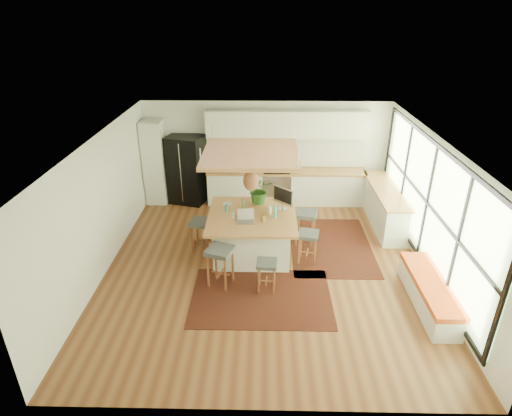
{
  "coord_description": "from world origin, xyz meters",
  "views": [
    {
      "loc": [
        -0.03,
        -7.46,
        4.95
      ],
      "look_at": [
        -0.2,
        0.5,
        1.1
      ],
      "focal_mm": 29.75,
      "sensor_mm": 36.0,
      "label": 1
    }
  ],
  "objects_px": {
    "island": "(252,234)",
    "laptop": "(246,217)",
    "stool_right_back": "(305,229)",
    "stool_near_right": "(267,274)",
    "monitor": "(283,198)",
    "stool_right_front": "(308,247)",
    "stool_left_side": "(202,236)",
    "fridge": "(187,169)",
    "stool_near_left": "(220,268)",
    "island_plant": "(260,193)",
    "microwave": "(229,164)"
  },
  "relations": [
    {
      "from": "fridge",
      "to": "island_plant",
      "type": "relative_size",
      "value": 2.9
    },
    {
      "from": "stool_right_back",
      "to": "microwave",
      "type": "bearing_deg",
      "value": 130.58
    },
    {
      "from": "stool_near_right",
      "to": "laptop",
      "type": "height_order",
      "value": "laptop"
    },
    {
      "from": "laptop",
      "to": "island_plant",
      "type": "bearing_deg",
      "value": 69.54
    },
    {
      "from": "island",
      "to": "stool_near_right",
      "type": "bearing_deg",
      "value": -77.05
    },
    {
      "from": "island",
      "to": "monitor",
      "type": "xyz_separation_m",
      "value": [
        0.66,
        0.27,
        0.72
      ]
    },
    {
      "from": "stool_near_left",
      "to": "stool_right_front",
      "type": "bearing_deg",
      "value": 25.58
    },
    {
      "from": "island",
      "to": "microwave",
      "type": "xyz_separation_m",
      "value": [
        -0.69,
        2.65,
        0.63
      ]
    },
    {
      "from": "microwave",
      "to": "island_plant",
      "type": "xyz_separation_m",
      "value": [
        0.84,
        -2.05,
        0.08
      ]
    },
    {
      "from": "stool_right_back",
      "to": "stool_near_right",
      "type": "bearing_deg",
      "value": -116.04
    },
    {
      "from": "fridge",
      "to": "island",
      "type": "distance_m",
      "value": 3.28
    },
    {
      "from": "island",
      "to": "stool_right_front",
      "type": "bearing_deg",
      "value": -15.79
    },
    {
      "from": "stool_near_right",
      "to": "island",
      "type": "bearing_deg",
      "value": 102.95
    },
    {
      "from": "stool_right_front",
      "to": "island_plant",
      "type": "xyz_separation_m",
      "value": [
        -1.02,
        0.93,
        0.82
      ]
    },
    {
      "from": "stool_right_front",
      "to": "monitor",
      "type": "xyz_separation_m",
      "value": [
        -0.52,
        0.6,
        0.83
      ]
    },
    {
      "from": "laptop",
      "to": "monitor",
      "type": "xyz_separation_m",
      "value": [
        0.78,
        0.61,
        0.14
      ]
    },
    {
      "from": "stool_near_left",
      "to": "microwave",
      "type": "xyz_separation_m",
      "value": [
        -0.12,
        3.82,
        0.74
      ]
    },
    {
      "from": "monitor",
      "to": "microwave",
      "type": "xyz_separation_m",
      "value": [
        -1.35,
        2.38,
        -0.09
      ]
    },
    {
      "from": "island",
      "to": "monitor",
      "type": "height_order",
      "value": "monitor"
    },
    {
      "from": "microwave",
      "to": "island_plant",
      "type": "distance_m",
      "value": 2.22
    },
    {
      "from": "stool_near_left",
      "to": "island_plant",
      "type": "bearing_deg",
      "value": 67.6
    },
    {
      "from": "stool_near_right",
      "to": "island_plant",
      "type": "relative_size",
      "value": 0.99
    },
    {
      "from": "fridge",
      "to": "microwave",
      "type": "relative_size",
      "value": 3.64
    },
    {
      "from": "monitor",
      "to": "microwave",
      "type": "relative_size",
      "value": 1.09
    },
    {
      "from": "fridge",
      "to": "stool_near_left",
      "type": "bearing_deg",
      "value": -56.45
    },
    {
      "from": "island",
      "to": "microwave",
      "type": "relative_size",
      "value": 3.64
    },
    {
      "from": "monitor",
      "to": "microwave",
      "type": "distance_m",
      "value": 2.73
    },
    {
      "from": "stool_right_back",
      "to": "stool_left_side",
      "type": "distance_m",
      "value": 2.33
    },
    {
      "from": "stool_near_left",
      "to": "island_plant",
      "type": "relative_size",
      "value": 1.25
    },
    {
      "from": "fridge",
      "to": "laptop",
      "type": "xyz_separation_m",
      "value": [
        1.71,
        -3.02,
        0.12
      ]
    },
    {
      "from": "stool_near_left",
      "to": "monitor",
      "type": "relative_size",
      "value": 1.44
    },
    {
      "from": "island_plant",
      "to": "stool_right_back",
      "type": "bearing_deg",
      "value": -7.91
    },
    {
      "from": "island",
      "to": "laptop",
      "type": "height_order",
      "value": "laptop"
    },
    {
      "from": "fridge",
      "to": "island",
      "type": "bearing_deg",
      "value": -40.16
    },
    {
      "from": "fridge",
      "to": "stool_right_back",
      "type": "bearing_deg",
      "value": -20.93
    },
    {
      "from": "fridge",
      "to": "stool_right_back",
      "type": "height_order",
      "value": "fridge"
    },
    {
      "from": "stool_near_left",
      "to": "island_plant",
      "type": "distance_m",
      "value": 2.08
    },
    {
      "from": "stool_left_side",
      "to": "fridge",
      "type": "bearing_deg",
      "value": 105.51
    },
    {
      "from": "stool_left_side",
      "to": "microwave",
      "type": "relative_size",
      "value": 1.44
    },
    {
      "from": "stool_near_right",
      "to": "stool_right_back",
      "type": "height_order",
      "value": "stool_right_back"
    },
    {
      "from": "fridge",
      "to": "stool_right_front",
      "type": "distance_m",
      "value": 4.29
    },
    {
      "from": "stool_right_back",
      "to": "laptop",
      "type": "distance_m",
      "value": 1.68
    },
    {
      "from": "stool_near_left",
      "to": "microwave",
      "type": "bearing_deg",
      "value": 91.73
    },
    {
      "from": "island",
      "to": "stool_right_back",
      "type": "bearing_deg",
      "value": 20.94
    },
    {
      "from": "stool_right_front",
      "to": "stool_left_side",
      "type": "distance_m",
      "value": 2.33
    },
    {
      "from": "stool_near_left",
      "to": "laptop",
      "type": "bearing_deg",
      "value": 61.28
    },
    {
      "from": "laptop",
      "to": "stool_near_left",
      "type": "bearing_deg",
      "value": -122.9
    },
    {
      "from": "stool_right_back",
      "to": "microwave",
      "type": "relative_size",
      "value": 1.54
    },
    {
      "from": "laptop",
      "to": "stool_near_right",
      "type": "bearing_deg",
      "value": -70.85
    },
    {
      "from": "stool_right_front",
      "to": "stool_left_side",
      "type": "relative_size",
      "value": 0.95
    }
  ]
}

